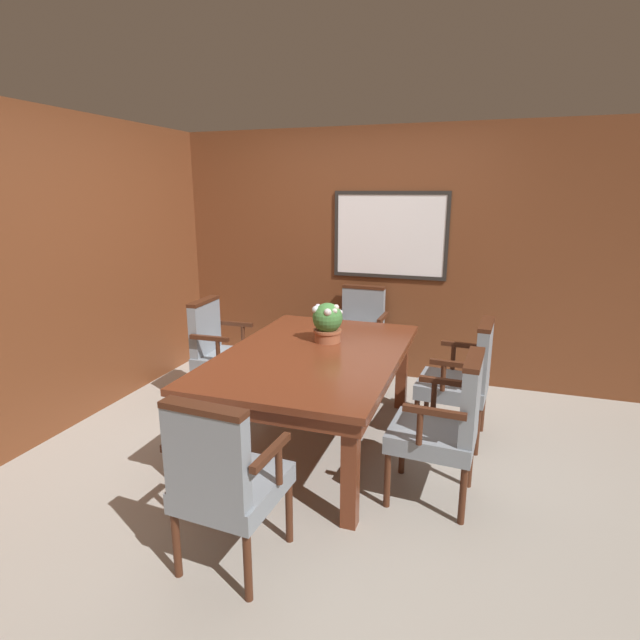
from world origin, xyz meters
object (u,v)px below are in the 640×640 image
object	(u,v)px
chair_right_far	(463,376)
chair_head_near	(224,477)
chair_left_far	(220,348)
chair_head_far	(359,331)
dining_table	(313,363)
chair_right_near	(446,422)
potted_plant	(327,322)

from	to	relation	value
chair_right_far	chair_head_near	bearing A→B (deg)	-25.73
chair_left_far	chair_head_far	xyz separation A→B (m)	(1.02, 0.95, 0.00)
dining_table	chair_left_far	distance (m)	1.11
chair_right_near	potted_plant	world-z (taller)	potted_plant
dining_table	chair_head_far	distance (m)	1.38
dining_table	chair_head_near	world-z (taller)	chair_head_near
chair_head_far	potted_plant	distance (m)	1.16
chair_left_far	potted_plant	size ratio (longest dim) A/B	3.11
chair_head_near	chair_right_near	distance (m)	1.34
chair_head_near	potted_plant	world-z (taller)	potted_plant
dining_table	chair_head_near	size ratio (longest dim) A/B	2.02
chair_head_near	chair_head_far	xyz separation A→B (m)	(-0.02, 2.73, 0.00)
chair_right_far	chair_head_far	size ratio (longest dim) A/B	1.00
chair_left_far	potted_plant	xyz separation A→B (m)	(1.04, -0.15, 0.36)
chair_right_far	dining_table	bearing A→B (deg)	-64.28
dining_table	chair_right_near	distance (m)	1.08
dining_table	chair_head_near	bearing A→B (deg)	-89.10
chair_head_far	chair_right_near	world-z (taller)	same
chair_head_far	chair_head_near	bearing A→B (deg)	-88.56
chair_right_far	chair_head_far	world-z (taller)	same
potted_plant	chair_head_far	bearing A→B (deg)	90.94
chair_head_far	potted_plant	world-z (taller)	potted_plant
dining_table	potted_plant	world-z (taller)	potted_plant
chair_head_near	chair_right_near	xyz separation A→B (m)	(0.96, 0.94, 0.00)
chair_right_far	chair_head_far	bearing A→B (deg)	-128.53
chair_left_far	chair_right_near	world-z (taller)	same
dining_table	chair_left_far	xyz separation A→B (m)	(-1.02, 0.42, -0.12)
chair_head_near	potted_plant	distance (m)	1.68
chair_head_far	potted_plant	xyz separation A→B (m)	(0.02, -1.10, 0.36)
dining_table	chair_right_near	bearing A→B (deg)	-23.30
chair_left_far	potted_plant	bearing A→B (deg)	-100.24
chair_right_far	potted_plant	bearing A→B (deg)	-78.21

